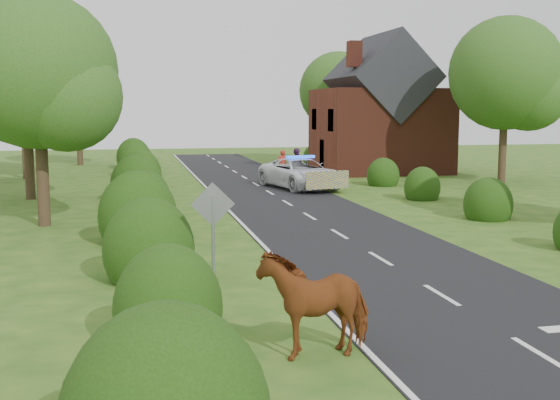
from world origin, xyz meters
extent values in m
plane|color=#255417|center=(0.00, 0.00, 0.00)|extent=(120.00, 120.00, 0.00)
cube|color=black|center=(0.00, 15.00, 0.01)|extent=(6.00, 70.00, 0.02)
cube|color=white|center=(0.00, -4.00, 0.03)|extent=(0.12, 1.80, 0.01)
cube|color=white|center=(0.00, 0.00, 0.03)|extent=(0.12, 1.80, 0.01)
cube|color=white|center=(0.00, 4.00, 0.03)|extent=(0.12, 1.80, 0.01)
cube|color=white|center=(0.00, 8.00, 0.03)|extent=(0.12, 1.80, 0.01)
cube|color=white|center=(0.00, 12.00, 0.03)|extent=(0.12, 1.80, 0.01)
cube|color=white|center=(0.00, 16.00, 0.03)|extent=(0.12, 1.80, 0.01)
cube|color=white|center=(0.00, 20.00, 0.03)|extent=(0.12, 1.80, 0.01)
cube|color=white|center=(0.00, 24.00, 0.03)|extent=(0.12, 1.80, 0.01)
cube|color=white|center=(0.00, 28.00, 0.03)|extent=(0.12, 1.80, 0.01)
cube|color=white|center=(0.00, 32.00, 0.03)|extent=(0.12, 1.80, 0.01)
cube|color=white|center=(0.00, 36.00, 0.03)|extent=(0.12, 1.80, 0.01)
cube|color=white|center=(0.00, 40.00, 0.03)|extent=(0.12, 1.80, 0.01)
cube|color=white|center=(0.00, 44.00, 0.03)|extent=(0.12, 1.80, 0.01)
cube|color=white|center=(0.00, 48.00, 0.03)|extent=(0.12, 1.80, 0.01)
cube|color=white|center=(-2.90, 15.00, 0.03)|extent=(0.12, 70.00, 0.01)
ellipsoid|color=#1E390C|center=(-6.30, -2.00, 0.66)|extent=(2.00, 2.10, 2.40)
ellipsoid|color=#1E390C|center=(-6.50, 3.00, 0.74)|extent=(2.30, 2.41, 2.70)
ellipsoid|color=#1E390C|center=(-6.70, 8.00, 0.83)|extent=(2.50, 2.62, 3.00)
ellipsoid|color=#1E390C|center=(-6.40, 13.00, 0.69)|extent=(2.10, 2.20, 2.50)
ellipsoid|color=#1E390C|center=(-6.60, 18.00, 0.77)|extent=(2.40, 2.52, 2.80)
ellipsoid|color=#1E390C|center=(-6.30, 24.00, 0.72)|extent=(2.20, 2.31, 2.60)
ellipsoid|color=#1E390C|center=(-6.50, 30.00, 0.74)|extent=(2.30, 2.41, 2.70)
ellipsoid|color=#1E390C|center=(-6.60, 36.00, 0.77)|extent=(2.40, 2.52, 2.80)
ellipsoid|color=#1E390C|center=(6.60, 10.00, 0.58)|extent=(1.90, 2.00, 2.10)
ellipsoid|color=#1E390C|center=(6.50, 16.00, 0.55)|extent=(1.70, 1.78, 2.00)
ellipsoid|color=#1E390C|center=(6.80, 22.00, 0.55)|extent=(1.80, 1.89, 2.00)
ellipsoid|color=#1E390C|center=(6.60, 36.00, 0.55)|extent=(1.70, 1.78, 2.00)
cylinder|color=#332316|center=(-10.00, 12.00, 1.98)|extent=(0.44, 0.44, 3.96)
sphere|color=#235719|center=(-10.00, 12.00, 5.58)|extent=(5.60, 5.60, 5.60)
sphere|color=#476924|center=(-9.02, 11.44, 4.68)|extent=(3.92, 3.92, 3.92)
cylinder|color=#332316|center=(-11.50, 20.00, 1.87)|extent=(0.44, 0.44, 3.74)
sphere|color=#235719|center=(-11.50, 20.00, 5.27)|extent=(5.60, 5.60, 5.60)
sphere|color=#476924|center=(-10.52, 19.44, 4.42)|extent=(3.92, 3.92, 3.92)
cylinder|color=#332316|center=(-13.00, 30.00, 2.42)|extent=(0.44, 0.44, 4.84)
sphere|color=#235719|center=(-13.00, 30.00, 6.82)|extent=(6.80, 6.80, 6.80)
sphere|color=#476924|center=(-11.81, 29.32, 5.72)|extent=(4.76, 4.76, 4.76)
cylinder|color=#332316|center=(-10.50, 40.00, 2.09)|extent=(0.44, 0.44, 4.18)
sphere|color=#235719|center=(-10.50, 40.00, 5.89)|extent=(6.00, 6.00, 6.00)
sphere|color=#476924|center=(-9.45, 39.40, 4.94)|extent=(4.20, 4.20, 4.20)
cylinder|color=#332316|center=(14.00, 22.00, 2.20)|extent=(0.44, 0.44, 4.40)
sphere|color=#235719|center=(14.00, 22.00, 6.20)|extent=(6.40, 6.40, 6.40)
sphere|color=#476924|center=(15.12, 21.36, 5.20)|extent=(4.48, 4.48, 4.48)
cylinder|color=#332316|center=(9.00, 38.00, 1.98)|extent=(0.44, 0.44, 3.96)
sphere|color=#235719|center=(9.00, 38.00, 5.58)|extent=(6.00, 6.00, 6.00)
sphere|color=#476924|center=(10.05, 37.40, 4.68)|extent=(4.20, 4.20, 4.20)
cylinder|color=gray|center=(-5.00, 2.00, 1.10)|extent=(0.08, 0.08, 2.20)
cube|color=gray|center=(-5.00, 2.00, 2.00)|extent=(1.06, 0.04, 1.06)
cube|color=maroon|center=(9.50, 30.00, 2.75)|extent=(8.00, 7.00, 5.50)
cube|color=black|center=(9.50, 30.00, 6.20)|extent=(5.94, 7.40, 5.94)
cube|color=maroon|center=(7.00, 28.00, 7.60)|extent=(0.80, 0.80, 1.60)
imported|color=brown|center=(-3.80, -2.92, 0.77)|extent=(2.33, 1.47, 1.55)
imported|color=white|center=(1.98, 21.56, 0.81)|extent=(3.95, 6.27, 1.61)
cube|color=yellow|center=(2.66, 18.71, 0.73)|extent=(2.36, 0.62, 0.89)
cube|color=blue|center=(1.98, 21.56, 1.69)|extent=(1.63, 0.64, 0.14)
imported|color=red|center=(2.13, 26.80, 0.87)|extent=(0.67, 0.47, 1.73)
imported|color=#55255F|center=(2.93, 26.55, 0.93)|extent=(1.13, 1.05, 1.86)
camera|label=1|loc=(-6.92, -14.52, 4.29)|focal=45.00mm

